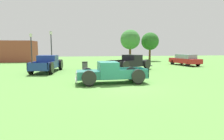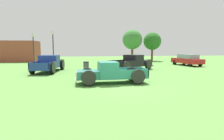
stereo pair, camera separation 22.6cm
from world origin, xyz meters
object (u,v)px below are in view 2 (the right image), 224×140
at_px(lamp_post_far, 53,48).
at_px(sedan_distant_a, 187,60).
at_px(pickup_truck_foreground, 107,73).
at_px(pickup_truck_behind_left, 50,64).
at_px(pickup_truck_behind_right, 134,63).
at_px(oak_tree_west, 152,41).
at_px(oak_tree_east, 132,40).
at_px(lamp_post_near, 34,49).
at_px(trash_can, 86,66).

bearing_deg(lamp_post_far, sedan_distant_a, 0.48).
height_order(pickup_truck_foreground, lamp_post_far, lamp_post_far).
distance_m(pickup_truck_behind_left, pickup_truck_behind_right, 8.79).
xyz_separation_m(lamp_post_far, oak_tree_west, (15.72, 9.19, 1.20)).
bearing_deg(lamp_post_far, pickup_truck_behind_right, -21.96).
distance_m(lamp_post_far, oak_tree_west, 18.25).
height_order(pickup_truck_behind_left, pickup_truck_behind_right, pickup_truck_behind_left).
xyz_separation_m(lamp_post_far, oak_tree_east, (11.69, 7.81, 1.42)).
bearing_deg(pickup_truck_behind_left, lamp_post_near, 120.26).
xyz_separation_m(pickup_truck_behind_left, oak_tree_west, (15.55, 12.83, 2.71)).
distance_m(pickup_truck_behind_left, sedan_distant_a, 17.58).
bearing_deg(pickup_truck_foreground, pickup_truck_behind_left, 124.48).
bearing_deg(pickup_truck_foreground, trash_can, 100.40).
relative_size(oak_tree_east, oak_tree_west, 1.06).
height_order(sedan_distant_a, lamp_post_far, lamp_post_far).
bearing_deg(oak_tree_east, lamp_post_far, -146.25).
distance_m(pickup_truck_behind_right, sedan_distant_a, 9.18).
relative_size(lamp_post_far, oak_tree_west, 0.86).
distance_m(lamp_post_near, lamp_post_far, 2.61).
relative_size(sedan_distant_a, trash_can, 5.00).
xyz_separation_m(pickup_truck_behind_left, pickup_truck_behind_right, (8.79, 0.03, -0.01)).
relative_size(pickup_truck_behind_left, trash_can, 5.86).
distance_m(lamp_post_near, oak_tree_west, 20.04).
distance_m(lamp_post_far, trash_can, 5.60).
bearing_deg(oak_tree_west, pickup_truck_behind_right, -117.84).
height_order(pickup_truck_foreground, pickup_truck_behind_left, pickup_truck_behind_left).
relative_size(pickup_truck_foreground, lamp_post_near, 1.17).
distance_m(sedan_distant_a, trash_can, 14.03).
bearing_deg(pickup_truck_behind_right, trash_can, -179.38).
distance_m(sedan_distant_a, lamp_post_near, 19.85).
distance_m(lamp_post_near, trash_can, 7.93).
xyz_separation_m(pickup_truck_foreground, oak_tree_east, (6.53, 18.72, 3.02)).
bearing_deg(sedan_distant_a, oak_tree_east, 126.37).
xyz_separation_m(trash_can, oak_tree_east, (7.86, 11.47, 3.23)).
bearing_deg(lamp_post_near, pickup_truck_foreground, -57.09).
bearing_deg(sedan_distant_a, lamp_post_far, -179.52).
bearing_deg(pickup_truck_foreground, sedan_distant_a, 42.25).
bearing_deg(pickup_truck_behind_left, trash_can, -0.41).
height_order(lamp_post_near, trash_can, lamp_post_near).
relative_size(pickup_truck_behind_right, lamp_post_far, 1.25).
bearing_deg(lamp_post_near, pickup_truck_behind_right, -21.39).
bearing_deg(pickup_truck_behind_right, lamp_post_near, 158.61).
height_order(pickup_truck_behind_right, sedan_distant_a, pickup_truck_behind_right).
relative_size(pickup_truck_behind_left, oak_tree_west, 1.10).
bearing_deg(lamp_post_near, pickup_truck_behind_left, -59.74).
distance_m(pickup_truck_behind_right, oak_tree_east, 12.10).
height_order(sedan_distant_a, oak_tree_west, oak_tree_west).
xyz_separation_m(pickup_truck_foreground, lamp_post_far, (-5.16, 10.91, 1.59)).
distance_m(pickup_truck_behind_left, oak_tree_east, 16.50).
xyz_separation_m(lamp_post_near, lamp_post_far, (2.46, -0.86, 0.12)).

